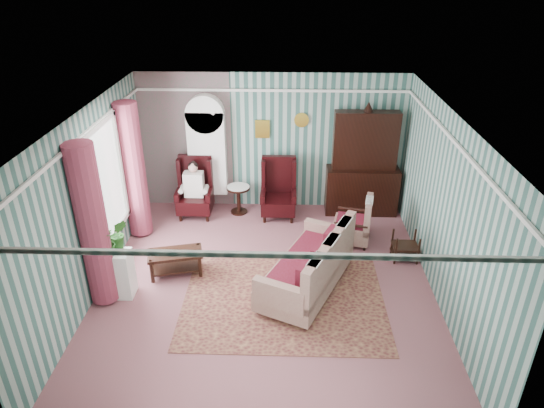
{
  "coord_description": "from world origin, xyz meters",
  "views": [
    {
      "loc": [
        0.32,
        -6.59,
        4.91
      ],
      "look_at": [
        0.08,
        0.6,
        1.23
      ],
      "focal_mm": 32.0,
      "sensor_mm": 36.0,
      "label": 1
    }
  ],
  "objects_px": {
    "wingback_right": "(278,190)",
    "round_side_table": "(239,200)",
    "seated_woman": "(194,190)",
    "wingback_left": "(194,188)",
    "plant_stand": "(115,274)",
    "nest_table": "(405,246)",
    "coffee_table": "(176,263)",
    "bookcase": "(208,159)",
    "dresser_hutch": "(364,161)",
    "floral_armchair": "(352,218)",
    "sofa": "(307,261)"
  },
  "relations": [
    {
      "from": "wingback_right",
      "to": "round_side_table",
      "type": "bearing_deg",
      "value": 169.99
    },
    {
      "from": "wingback_right",
      "to": "seated_woman",
      "type": "xyz_separation_m",
      "value": [
        -1.75,
        0.0,
        -0.04
      ]
    },
    {
      "from": "wingback_left",
      "to": "plant_stand",
      "type": "bearing_deg",
      "value": -106.22
    },
    {
      "from": "nest_table",
      "to": "plant_stand",
      "type": "distance_m",
      "value": 5.02
    },
    {
      "from": "nest_table",
      "to": "coffee_table",
      "type": "xyz_separation_m",
      "value": [
        -4.04,
        -0.6,
        -0.05
      ]
    },
    {
      "from": "wingback_right",
      "to": "nest_table",
      "type": "height_order",
      "value": "wingback_right"
    },
    {
      "from": "bookcase",
      "to": "coffee_table",
      "type": "bearing_deg",
      "value": -94.85
    },
    {
      "from": "seated_woman",
      "to": "plant_stand",
      "type": "distance_m",
      "value": 2.87
    },
    {
      "from": "bookcase",
      "to": "wingback_left",
      "type": "distance_m",
      "value": 0.68
    },
    {
      "from": "dresser_hutch",
      "to": "floral_armchair",
      "type": "relative_size",
      "value": 2.41
    },
    {
      "from": "wingback_left",
      "to": "coffee_table",
      "type": "xyz_separation_m",
      "value": [
        0.03,
        -2.15,
        -0.41
      ]
    },
    {
      "from": "sofa",
      "to": "coffee_table",
      "type": "height_order",
      "value": "sofa"
    },
    {
      "from": "dresser_hutch",
      "to": "sofa",
      "type": "relative_size",
      "value": 1.12
    },
    {
      "from": "nest_table",
      "to": "floral_armchair",
      "type": "xyz_separation_m",
      "value": [
        -0.9,
        0.6,
        0.22
      ]
    },
    {
      "from": "bookcase",
      "to": "plant_stand",
      "type": "height_order",
      "value": "bookcase"
    },
    {
      "from": "wingback_right",
      "to": "nest_table",
      "type": "distance_m",
      "value": 2.81
    },
    {
      "from": "round_side_table",
      "to": "nest_table",
      "type": "relative_size",
      "value": 1.11
    },
    {
      "from": "seated_woman",
      "to": "sofa",
      "type": "relative_size",
      "value": 0.56
    },
    {
      "from": "wingback_right",
      "to": "bookcase",
      "type": "bearing_deg",
      "value": 165.43
    },
    {
      "from": "seated_woman",
      "to": "dresser_hutch",
      "type": "bearing_deg",
      "value": 4.41
    },
    {
      "from": "dresser_hutch",
      "to": "plant_stand",
      "type": "relative_size",
      "value": 2.95
    },
    {
      "from": "seated_woman",
      "to": "floral_armchair",
      "type": "bearing_deg",
      "value": -16.67
    },
    {
      "from": "round_side_table",
      "to": "nest_table",
      "type": "distance_m",
      "value": 3.6
    },
    {
      "from": "wingback_left",
      "to": "round_side_table",
      "type": "distance_m",
      "value": 0.97
    },
    {
      "from": "wingback_left",
      "to": "dresser_hutch",
      "type": "bearing_deg",
      "value": 4.41
    },
    {
      "from": "nest_table",
      "to": "sofa",
      "type": "distance_m",
      "value": 2.05
    },
    {
      "from": "wingback_right",
      "to": "plant_stand",
      "type": "xyz_separation_m",
      "value": [
        -2.55,
        -2.75,
        -0.22
      ]
    },
    {
      "from": "plant_stand",
      "to": "coffee_table",
      "type": "xyz_separation_m",
      "value": [
        0.83,
        0.6,
        -0.18
      ]
    },
    {
      "from": "wingback_left",
      "to": "floral_armchair",
      "type": "distance_m",
      "value": 3.31
    },
    {
      "from": "seated_woman",
      "to": "plant_stand",
      "type": "relative_size",
      "value": 1.47
    },
    {
      "from": "seated_woman",
      "to": "coffee_table",
      "type": "distance_m",
      "value": 2.18
    },
    {
      "from": "plant_stand",
      "to": "dresser_hutch",
      "type": "bearing_deg",
      "value": 35.08
    },
    {
      "from": "coffee_table",
      "to": "floral_armchair",
      "type": "bearing_deg",
      "value": 20.92
    },
    {
      "from": "sofa",
      "to": "floral_armchair",
      "type": "relative_size",
      "value": 2.16
    },
    {
      "from": "bookcase",
      "to": "nest_table",
      "type": "distance_m",
      "value": 4.37
    },
    {
      "from": "dresser_hutch",
      "to": "sofa",
      "type": "bearing_deg",
      "value": -114.28
    },
    {
      "from": "dresser_hutch",
      "to": "floral_armchair",
      "type": "xyz_separation_m",
      "value": [
        -0.33,
        -1.22,
        -0.69
      ]
    },
    {
      "from": "floral_armchair",
      "to": "dresser_hutch",
      "type": "bearing_deg",
      "value": -3.34
    },
    {
      "from": "bookcase",
      "to": "nest_table",
      "type": "bearing_deg",
      "value": -26.92
    },
    {
      "from": "sofa",
      "to": "plant_stand",
      "type": "bearing_deg",
      "value": 119.52
    },
    {
      "from": "bookcase",
      "to": "round_side_table",
      "type": "xyz_separation_m",
      "value": [
        0.65,
        -0.24,
        -0.82
      ]
    },
    {
      "from": "dresser_hutch",
      "to": "round_side_table",
      "type": "xyz_separation_m",
      "value": [
        -2.6,
        -0.12,
        -0.88
      ]
    },
    {
      "from": "sofa",
      "to": "round_side_table",
      "type": "bearing_deg",
      "value": 51.8
    },
    {
      "from": "dresser_hutch",
      "to": "plant_stand",
      "type": "xyz_separation_m",
      "value": [
        -4.3,
        -3.02,
        -0.78
      ]
    },
    {
      "from": "wingback_left",
      "to": "sofa",
      "type": "bearing_deg",
      "value": -47.58
    },
    {
      "from": "dresser_hutch",
      "to": "seated_woman",
      "type": "bearing_deg",
      "value": -175.59
    },
    {
      "from": "seated_woman",
      "to": "coffee_table",
      "type": "bearing_deg",
      "value": -89.09
    },
    {
      "from": "bookcase",
      "to": "wingback_right",
      "type": "height_order",
      "value": "bookcase"
    },
    {
      "from": "nest_table",
      "to": "sofa",
      "type": "xyz_separation_m",
      "value": [
        -1.81,
        -0.93,
        0.26
      ]
    },
    {
      "from": "wingback_right",
      "to": "sofa",
      "type": "distance_m",
      "value": 2.53
    }
  ]
}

